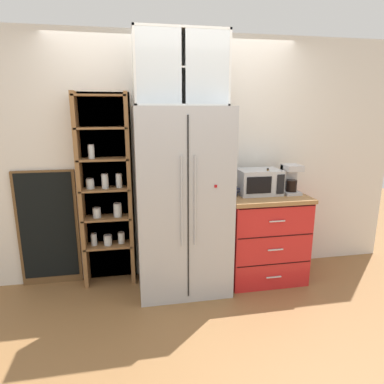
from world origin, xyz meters
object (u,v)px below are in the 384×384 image
object	(u,v)px
coffee_maker	(290,179)
chalkboard_menu	(48,228)
mug_navy	(234,191)
mug_cream	(264,190)
refrigerator	(182,201)
microwave	(259,182)
bottle_amber	(267,183)

from	to	relation	value
coffee_maker	chalkboard_menu	bearing A→B (deg)	173.74
coffee_maker	chalkboard_menu	size ratio (longest dim) A/B	0.26
coffee_maker	mug_navy	bearing A→B (deg)	179.38
mug_cream	chalkboard_menu	distance (m)	2.28
mug_navy	refrigerator	bearing A→B (deg)	-175.03
microwave	refrigerator	bearing A→B (deg)	-174.29
bottle_amber	chalkboard_menu	bearing A→B (deg)	172.13
refrigerator	chalkboard_menu	distance (m)	1.41
coffee_maker	mug_cream	distance (m)	0.30
microwave	coffee_maker	size ratio (longest dim) A/B	1.42
mug_navy	chalkboard_menu	distance (m)	1.95
refrigerator	mug_navy	xyz separation A→B (m)	(0.55, 0.05, 0.07)
refrigerator	mug_cream	size ratio (longest dim) A/B	17.19
bottle_amber	mug_navy	bearing A→B (deg)	173.29
refrigerator	chalkboard_menu	size ratio (longest dim) A/B	1.50
microwave	mug_navy	world-z (taller)	microwave
microwave	mug_navy	xyz separation A→B (m)	(-0.28, -0.04, -0.08)
refrigerator	coffee_maker	bearing A→B (deg)	2.01
microwave	bottle_amber	distance (m)	0.10
mug_cream	bottle_amber	distance (m)	0.11
mug_navy	mug_cream	xyz separation A→B (m)	(0.35, 0.03, -0.01)
microwave	mug_cream	size ratio (longest dim) A/B	4.14
refrigerator	bottle_amber	world-z (taller)	refrigerator
refrigerator	microwave	world-z (taller)	refrigerator
coffee_maker	bottle_amber	bearing A→B (deg)	-172.92
mug_cream	chalkboard_menu	xyz separation A→B (m)	(-2.24, 0.24, -0.36)
bottle_amber	chalkboard_menu	distance (m)	2.30
mug_navy	bottle_amber	size ratio (longest dim) A/B	0.40
mug_cream	bottle_amber	world-z (taller)	bottle_amber
bottle_amber	chalkboard_menu	size ratio (longest dim) A/B	0.23
chalkboard_menu	mug_cream	bearing A→B (deg)	-6.02
refrigerator	coffee_maker	distance (m)	1.18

